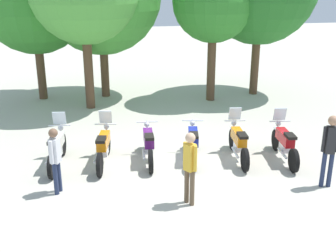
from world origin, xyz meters
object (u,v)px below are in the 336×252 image
motorcycle_0 (57,148)px  person_0 (55,156)px  motorcycle_2 (148,144)px  person_1 (190,163)px  motorcycle_1 (104,146)px  tree_3 (214,2)px  motorcycle_4 (238,142)px  person_2 (330,145)px  motorcycle_3 (193,142)px  motorcycle_5 (284,143)px

motorcycle_0 → person_0: bearing=-169.1°
motorcycle_2 → person_1: 2.69m
motorcycle_1 → tree_3: 8.47m
motorcycle_2 → motorcycle_0: bearing=90.6°
motorcycle_4 → person_2: 2.61m
person_0 → person_1: bearing=2.7°
motorcycle_1 → tree_3: bearing=-28.8°
motorcycle_3 → person_0: 3.94m
motorcycle_5 → person_0: bearing=105.5°
motorcycle_2 → person_1: size_ratio=1.27×
motorcycle_5 → motorcycle_1: bearing=90.1°
motorcycle_1 → person_2: person_2 is taller
motorcycle_3 → motorcycle_2: bearing=96.7°
motorcycle_3 → motorcycle_1: bearing=98.4°
motorcycle_5 → person_0: person_0 is taller
motorcycle_1 → motorcycle_3: bearing=-83.2°
tree_3 → person_1: bearing=-111.7°
motorcycle_4 → person_1: bearing=145.7°
person_0 → motorcycle_3: bearing=43.6°
motorcycle_4 → person_0: bearing=109.9°
motorcycle_3 → person_2: size_ratio=1.17×
motorcycle_1 → motorcycle_5: (5.01, -0.89, 0.00)m
motorcycle_5 → person_1: 3.80m
person_0 → person_1: 3.16m
motorcycle_4 → person_0: 5.07m
motorcycle_1 → motorcycle_5: same height
motorcycle_5 → person_1: (-3.31, -1.80, 0.49)m
motorcycle_3 → motorcycle_5: motorcycle_5 is taller
motorcycle_2 → person_2: 4.75m
motorcycle_2 → motorcycle_4: 2.55m
motorcycle_5 → person_0: (-6.22, -0.58, 0.43)m
motorcycle_2 → person_1: person_1 is taller
motorcycle_0 → person_2: 7.07m
person_1 → person_0: bearing=-52.5°
motorcycle_2 → motorcycle_5: bearing=-95.3°
motorcycle_0 → motorcycle_2: 2.51m
person_1 → motorcycle_0: bearing=-73.9°
person_1 → motorcycle_3: bearing=-137.9°
motorcycle_0 → person_0: 1.71m
motorcycle_0 → motorcycle_5: size_ratio=1.00×
motorcycle_2 → tree_3: 7.86m
motorcycle_0 → motorcycle_1: (1.25, -0.18, 0.00)m
person_2 → motorcycle_4: bearing=-127.2°
person_2 → tree_3: tree_3 is taller
motorcycle_2 → person_2: bearing=-116.1°
motorcycle_2 → person_0: (-2.46, -1.38, 0.44)m
tree_3 → motorcycle_4: bearing=-101.8°
motorcycle_2 → person_1: bearing=-163.5°
person_0 → person_1: size_ratio=0.95×
motorcycle_0 → person_1: person_1 is taller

